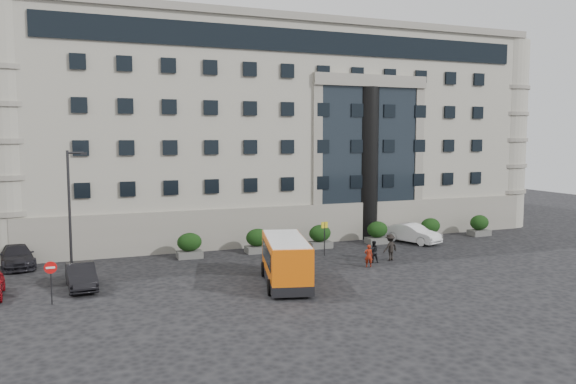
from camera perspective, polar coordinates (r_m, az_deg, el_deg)
name	(u,v)px	position (r m, az deg, el deg)	size (l,w,h in m)	color
ground	(278,278)	(35.45, -1.04, -8.72)	(120.00, 120.00, 0.00)	black
civic_building	(259,135)	(57.10, -2.96, 5.83)	(44.00, 24.00, 18.00)	#A29E8F
entrance_column	(368,164)	(48.80, 8.10, 2.88)	(1.80, 1.80, 13.00)	black
hedge_a	(190,245)	(41.56, -9.98, -5.36)	(1.80, 1.26, 1.84)	#535351
hedge_b	(258,241)	(42.84, -3.11, -4.95)	(1.80, 1.26, 1.84)	#535351
hedge_c	(320,236)	(44.68, 3.27, -4.51)	(1.80, 1.26, 1.84)	#535351
hedge_d	(377,232)	(47.04, 9.06, -4.06)	(1.80, 1.26, 1.84)	#535351
hedge_e	(430,229)	(49.82, 14.26, -3.63)	(1.80, 1.26, 1.84)	#535351
hedge_f	(479,225)	(52.97, 18.86, -3.21)	(1.80, 1.26, 1.84)	#535351
street_lamp	(71,212)	(35.55, -21.21, -1.89)	(1.16, 0.18, 8.00)	#262628
bus_stop_sign	(325,233)	(41.67, 3.73, -4.14)	(0.50, 0.08, 2.52)	#262628
no_entry_sign	(51,274)	(32.07, -22.96, -7.68)	(0.64, 0.16, 2.32)	#262628
minibus	(286,259)	(33.57, -0.23, -6.83)	(3.86, 7.06, 2.80)	#E55E0A
parked_car_b	(81,276)	(35.10, -20.28, -8.01)	(1.53, 4.39, 1.45)	black
parked_car_c	(17,256)	(42.47, -25.85, -5.86)	(2.07, 5.10, 1.48)	black
white_taxi	(412,233)	(47.89, 12.53, -4.12)	(1.67, 4.79, 1.58)	silver
pedestrian_a	(369,256)	(38.55, 8.19, -6.44)	(0.56, 0.37, 1.53)	maroon
pedestrian_b	(373,252)	(39.93, 8.66, -6.01)	(0.75, 0.59, 1.55)	black
pedestrian_c	(390,247)	(40.81, 10.34, -5.55)	(1.22, 0.70, 1.89)	black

